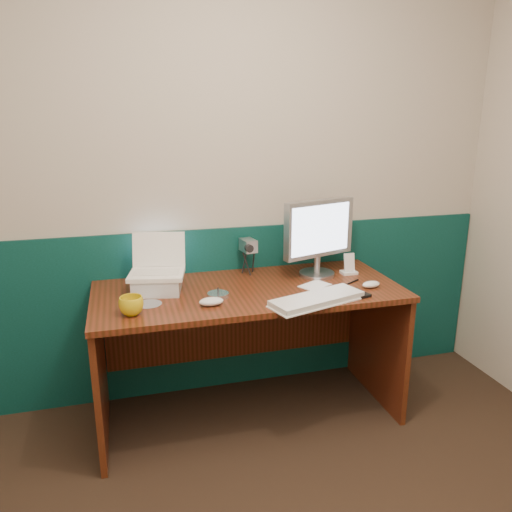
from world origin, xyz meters
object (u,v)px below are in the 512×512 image
object	(u,v)px
laptop	(156,255)
monitor	(318,237)
keyboard	(317,300)
mug	(131,306)
desk	(249,353)
camcorder	(248,255)

from	to	relation	value
laptop	monitor	size ratio (longest dim) A/B	0.62
keyboard	mug	world-z (taller)	mug
monitor	mug	bearing A→B (deg)	179.95
laptop	keyboard	world-z (taller)	laptop
desk	mug	bearing A→B (deg)	-161.62
laptop	mug	world-z (taller)	laptop
desk	laptop	distance (m)	0.74
keyboard	monitor	bearing A→B (deg)	51.03
keyboard	camcorder	world-z (taller)	camcorder
mug	camcorder	size ratio (longest dim) A/B	0.51
monitor	mug	size ratio (longest dim) A/B	4.00
monitor	laptop	bearing A→B (deg)	165.42
desk	laptop	world-z (taller)	laptop
keyboard	laptop	bearing A→B (deg)	136.79
keyboard	mug	bearing A→B (deg)	157.51
laptop	monitor	distance (m)	0.90
desk	monitor	bearing A→B (deg)	15.35
laptop	mug	xyz separation A→B (m)	(-0.14, -0.28, -0.15)
laptop	camcorder	world-z (taller)	laptop
keyboard	camcorder	bearing A→B (deg)	94.18
desk	mug	xyz separation A→B (m)	(-0.60, -0.20, 0.42)
desk	keyboard	world-z (taller)	keyboard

